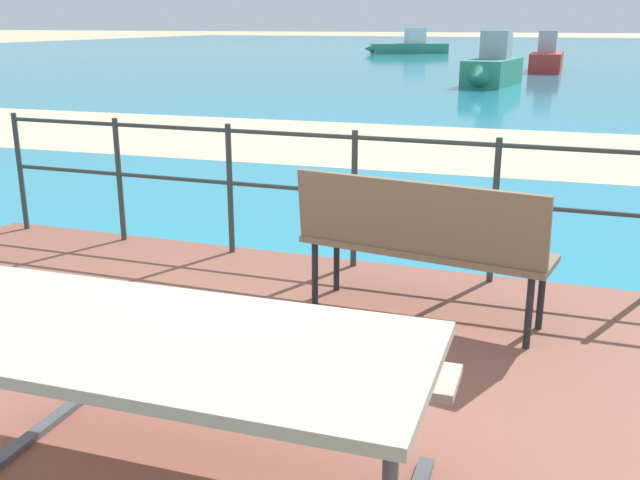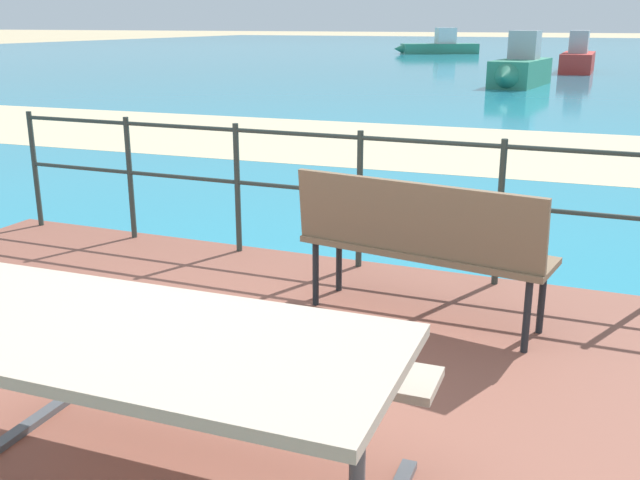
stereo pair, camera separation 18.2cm
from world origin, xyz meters
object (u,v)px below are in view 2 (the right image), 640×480
(park_bench, at_px, (420,238))
(boat_mid, at_px, (439,46))
(picnic_table, at_px, (121,377))
(boat_near, at_px, (578,59))
(boat_far, at_px, (520,69))

(park_bench, height_order, boat_mid, boat_mid)
(picnic_table, bearing_deg, boat_mid, 100.30)
(boat_near, height_order, boat_far, boat_far)
(picnic_table, height_order, park_bench, park_bench)
(boat_near, distance_m, boat_far, 7.01)
(boat_near, relative_size, boat_far, 1.11)
(picnic_table, relative_size, boat_near, 0.48)
(boat_far, bearing_deg, park_bench, 12.02)
(boat_near, xyz_separation_m, boat_far, (-1.14, -6.92, 0.02))
(boat_mid, bearing_deg, park_bench, 74.21)
(picnic_table, relative_size, park_bench, 1.25)
(picnic_table, xyz_separation_m, boat_far, (-1.28, 19.80, -0.18))
(picnic_table, distance_m, boat_near, 26.72)
(picnic_table, height_order, boat_mid, boat_mid)
(park_bench, xyz_separation_m, boat_near, (-0.59, 24.56, -0.12))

